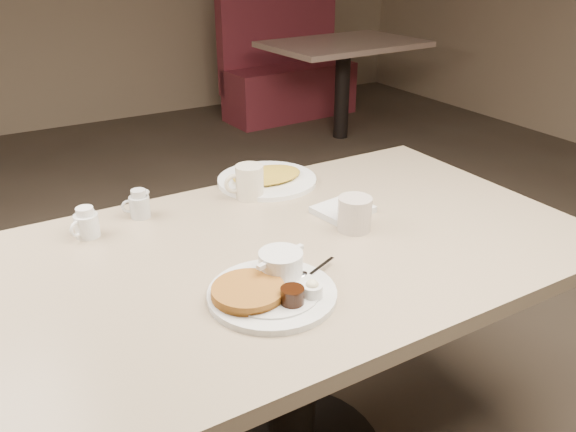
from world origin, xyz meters
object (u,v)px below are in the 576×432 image
diner_table (292,301)px  hash_plate (267,178)px  main_plate (271,286)px  creamer_left (86,223)px  booth_back_right (292,71)px  coffee_mug_near (355,213)px  coffee_mug_far (249,182)px  creamer_right (139,205)px

diner_table → hash_plate: hash_plate is taller
diner_table → main_plate: size_ratio=4.14×
hash_plate → main_plate: bearing=-117.8°
creamer_left → booth_back_right: (2.38, 2.96, -0.38)m
diner_table → coffee_mug_near: coffee_mug_near is taller
coffee_mug_near → creamer_left: coffee_mug_near is taller
coffee_mug_near → creamer_left: 0.69m
booth_back_right → main_plate: bearing=-121.5°
diner_table → coffee_mug_far: coffee_mug_far is taller
coffee_mug_far → booth_back_right: 3.54m
creamer_left → booth_back_right: 3.82m
main_plate → hash_plate: (0.30, 0.56, -0.01)m
main_plate → creamer_left: 0.55m
coffee_mug_near → coffee_mug_far: bearing=114.5°
booth_back_right → coffee_mug_far: bearing=-122.9°
coffee_mug_near → coffee_mug_far: size_ratio=1.08×
main_plate → coffee_mug_near: (0.34, 0.16, 0.02)m
diner_table → coffee_mug_far: 0.38m
main_plate → creamer_left: size_ratio=4.25×
main_plate → coffee_mug_near: coffee_mug_near is taller
diner_table → creamer_left: creamer_left is taller
booth_back_right → hash_plate: bearing=-122.2°
main_plate → hash_plate: main_plate is taller
coffee_mug_far → creamer_left: coffee_mug_far is taller
diner_table → booth_back_right: 3.81m
main_plate → coffee_mug_far: (0.19, 0.48, 0.03)m
creamer_right → booth_back_right: bearing=52.6°
coffee_mug_near → booth_back_right: bearing=61.7°
creamer_right → coffee_mug_near: bearing=-37.6°
creamer_left → booth_back_right: booth_back_right is taller
hash_plate → coffee_mug_far: bearing=-142.8°
creamer_left → diner_table: bearing=-35.3°
main_plate → creamer_right: (-0.12, 0.52, 0.01)m
coffee_mug_near → creamer_right: bearing=142.4°
main_plate → creamer_right: bearing=103.3°
coffee_mug_near → booth_back_right: (1.76, 3.27, -0.39)m
coffee_mug_near → creamer_left: (-0.61, 0.31, -0.01)m
coffee_mug_far → creamer_right: coffee_mug_far is taller
coffee_mug_far → creamer_left: 0.47m
diner_table → booth_back_right: size_ratio=1.05×
diner_table → coffee_mug_near: 0.29m
creamer_left → creamer_right: bearing=16.2°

